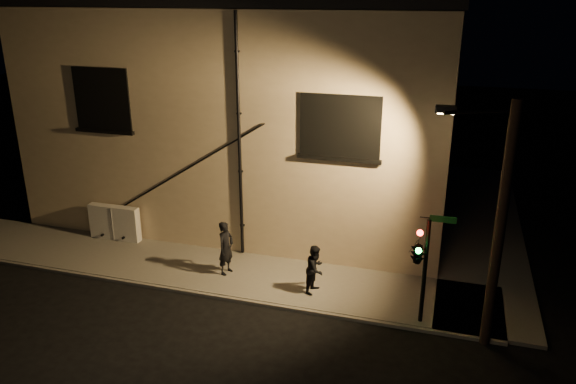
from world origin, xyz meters
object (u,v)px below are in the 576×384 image
(pedestrian_b, at_px, (315,269))
(pedestrian_a, at_px, (226,248))
(traffic_signal, at_px, (419,252))
(streetlamp_pole, at_px, (496,219))
(utility_cabinet, at_px, (115,222))

(pedestrian_b, bearing_deg, pedestrian_a, 96.92)
(traffic_signal, xyz_separation_m, streetlamp_pole, (1.83, -0.20, 1.26))
(utility_cabinet, relative_size, streetlamp_pole, 0.30)
(utility_cabinet, bearing_deg, streetlamp_pole, -11.66)
(streetlamp_pole, bearing_deg, pedestrian_b, 167.65)
(pedestrian_b, bearing_deg, traffic_signal, -93.14)
(pedestrian_a, distance_m, traffic_signal, 6.47)
(utility_cabinet, distance_m, streetlamp_pole, 13.71)
(utility_cabinet, bearing_deg, pedestrian_a, -14.53)
(utility_cabinet, xyz_separation_m, pedestrian_b, (8.22, -1.64, 0.11))
(pedestrian_a, height_order, streetlamp_pole, streetlamp_pole)
(pedestrian_b, relative_size, traffic_signal, 0.47)
(pedestrian_a, distance_m, pedestrian_b, 3.14)
(utility_cabinet, height_order, pedestrian_b, pedestrian_b)
(streetlamp_pole, bearing_deg, utility_cabinet, 168.34)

